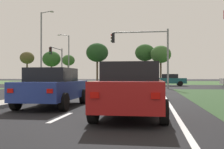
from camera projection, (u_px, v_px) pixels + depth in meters
name	position (u px, v px, depth m)	size (l,w,h in m)	color
ground_plane	(103.00, 86.00, 34.13)	(200.00, 200.00, 0.00)	black
grass_verge_far_left	(12.00, 82.00, 62.12)	(35.00, 35.00, 0.01)	#476B38
median_island_near	(42.00, 97.00, 15.34)	(1.20, 22.00, 0.14)	#ADA89E
median_island_far	(124.00, 82.00, 58.86)	(1.20, 36.00, 0.14)	gray
lane_dash_near	(61.00, 117.00, 7.95)	(0.14, 2.00, 0.01)	silver
lane_dash_second	(100.00, 100.00, 13.88)	(0.14, 2.00, 0.01)	silver
lane_dash_third	(116.00, 93.00, 19.82)	(0.14, 2.00, 0.01)	silver
lane_dash_fourth	(124.00, 89.00, 25.75)	(0.14, 2.00, 0.01)	silver
edge_line_right	(165.00, 98.00, 15.32)	(0.14, 24.00, 0.01)	silver
stop_bar_near	(128.00, 89.00, 26.65)	(6.40, 0.50, 0.01)	silver
crosswalk_bar_near	(37.00, 87.00, 29.93)	(0.70, 2.80, 0.01)	silver
crosswalk_bar_second	(47.00, 88.00, 29.76)	(0.70, 2.80, 0.01)	silver
crosswalk_bar_third	(57.00, 88.00, 29.59)	(0.70, 2.80, 0.01)	silver
crosswalk_bar_fourth	(67.00, 88.00, 29.42)	(0.70, 2.80, 0.01)	silver
crosswalk_bar_fifth	(78.00, 88.00, 29.25)	(0.70, 2.80, 0.01)	silver
crosswalk_bar_sixth	(88.00, 88.00, 29.08)	(0.70, 2.80, 0.01)	silver
crosswalk_bar_seventh	(99.00, 88.00, 28.91)	(0.70, 2.80, 0.01)	silver
car_blue_near	(53.00, 87.00, 10.86)	(2.00, 4.21, 1.53)	navy
car_white_second	(113.00, 78.00, 59.12)	(1.95, 4.14, 1.60)	silver
car_red_third	(132.00, 89.00, 8.30)	(2.00, 4.62, 1.60)	#A31919
car_black_fourth	(140.00, 85.00, 13.78)	(1.99, 4.57, 1.50)	black
car_teal_fifth	(169.00, 80.00, 35.27)	(4.46, 2.01, 1.52)	#19565B
car_navy_seventh	(52.00, 80.00, 33.51)	(4.35, 2.05, 1.48)	#161E47
traffic_signal_near_right	(146.00, 47.00, 26.82)	(5.71, 0.32, 5.84)	gray
traffic_signal_far_left	(58.00, 59.00, 39.96)	(0.32, 5.07, 5.50)	gray
street_lamp_second	(42.00, 45.00, 36.82)	(2.27, 1.16, 9.90)	gray
street_lamp_third	(68.00, 56.00, 48.86)	(1.49, 2.33, 8.58)	gray
pedestrian_at_median	(112.00, 77.00, 43.32)	(0.34, 0.34, 1.76)	#9E8966
treeline_near	(27.00, 58.00, 74.15)	(3.84, 3.84, 7.92)	#423323
treeline_second	(52.00, 59.00, 71.53)	(4.73, 4.73, 7.83)	#423323
treeline_third	(68.00, 61.00, 70.10)	(3.24, 3.24, 6.77)	#423323
treeline_fourth	(97.00, 53.00, 67.27)	(5.44, 5.44, 9.43)	#423323
treeline_fifth	(145.00, 53.00, 67.45)	(4.89, 4.89, 9.19)	#423323
treeline_sixth	(161.00, 54.00, 64.31)	(4.81, 4.81, 8.48)	#423323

